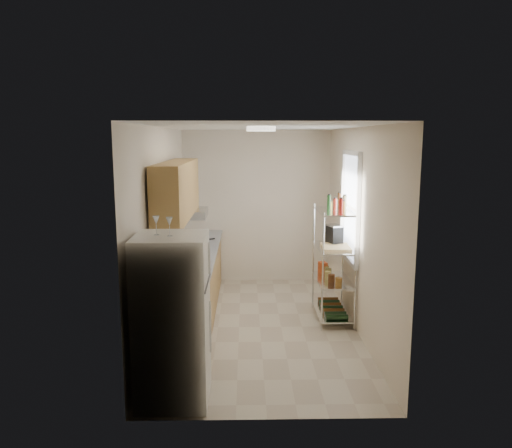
% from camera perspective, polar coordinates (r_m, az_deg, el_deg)
% --- Properties ---
extents(room, '(2.52, 4.42, 2.62)m').
position_cam_1_polar(room, '(6.37, 0.48, -0.73)').
color(room, beige).
rests_on(room, ground).
extents(counter_run, '(0.63, 3.51, 0.90)m').
position_cam_1_polar(counter_run, '(7.03, -7.19, -6.90)').
color(counter_run, '#9D7543').
rests_on(counter_run, ground).
extents(upper_cabinets, '(0.33, 2.20, 0.72)m').
position_cam_1_polar(upper_cabinets, '(6.45, -8.97, 3.86)').
color(upper_cabinets, '#9D7543').
rests_on(upper_cabinets, room).
extents(range_hood, '(0.50, 0.60, 0.12)m').
position_cam_1_polar(range_hood, '(7.28, -7.61, 1.24)').
color(range_hood, '#B7BABC').
rests_on(range_hood, room).
extents(window, '(0.06, 1.00, 1.46)m').
position_cam_1_polar(window, '(6.82, 10.75, 1.93)').
color(window, white).
rests_on(window, room).
extents(bakers_rack, '(0.45, 0.90, 1.73)m').
position_cam_1_polar(bakers_rack, '(6.80, 8.91, -1.82)').
color(bakers_rack, silver).
rests_on(bakers_rack, ground).
extents(ceiling_dome, '(0.34, 0.34, 0.05)m').
position_cam_1_polar(ceiling_dome, '(5.96, 0.59, 10.82)').
color(ceiling_dome, white).
rests_on(ceiling_dome, room).
extents(refrigerator, '(0.66, 0.66, 1.59)m').
position_cam_1_polar(refrigerator, '(4.79, -9.52, -10.68)').
color(refrigerator, silver).
rests_on(refrigerator, ground).
extents(wine_glass_a, '(0.06, 0.06, 0.18)m').
position_cam_1_polar(wine_glass_a, '(4.59, -11.33, -0.17)').
color(wine_glass_a, silver).
rests_on(wine_glass_a, refrigerator).
extents(wine_glass_b, '(0.06, 0.06, 0.17)m').
position_cam_1_polar(wine_glass_b, '(4.51, -9.86, -0.31)').
color(wine_glass_b, silver).
rests_on(wine_glass_b, refrigerator).
extents(rice_cooker, '(0.28, 0.28, 0.23)m').
position_cam_1_polar(rice_cooker, '(6.60, -8.17, -2.98)').
color(rice_cooker, silver).
rests_on(rice_cooker, counter_run).
extents(frying_pan_large, '(0.28, 0.28, 0.05)m').
position_cam_1_polar(frying_pan_large, '(7.03, -7.76, -2.94)').
color(frying_pan_large, black).
rests_on(frying_pan_large, counter_run).
extents(frying_pan_small, '(0.31, 0.31, 0.04)m').
position_cam_1_polar(frying_pan_small, '(7.63, -6.52, -1.92)').
color(frying_pan_small, black).
rests_on(frying_pan_small, counter_run).
extents(cutting_board, '(0.38, 0.49, 0.03)m').
position_cam_1_polar(cutting_board, '(6.75, 9.09, -2.61)').
color(cutting_board, tan).
rests_on(cutting_board, bakers_rack).
extents(espresso_machine, '(0.22, 0.27, 0.28)m').
position_cam_1_polar(espresso_machine, '(6.94, 8.94, -1.22)').
color(espresso_machine, black).
rests_on(espresso_machine, bakers_rack).
extents(storage_bag, '(0.13, 0.16, 0.16)m').
position_cam_1_polar(storage_bag, '(7.21, 7.64, -4.95)').
color(storage_bag, '#A33914').
rests_on(storage_bag, bakers_rack).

